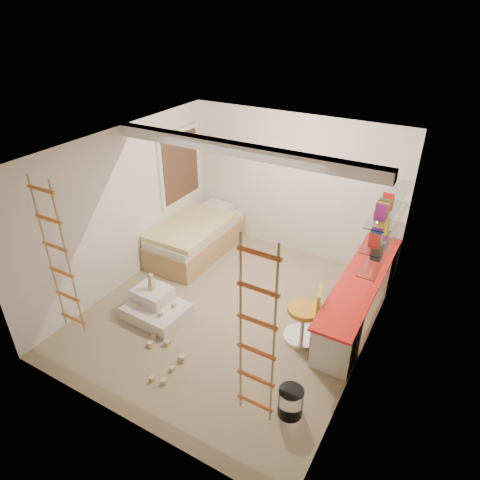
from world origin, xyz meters
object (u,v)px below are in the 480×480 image
Objects in this scene: swivel_chair at (305,320)px; play_platform at (156,306)px; bed at (196,237)px; desk at (359,296)px.

swivel_chair is 0.97× the size of play_platform.
play_platform is (0.51, -1.83, -0.17)m from bed.
bed reaches higher than play_platform.
swivel_chair is (-0.51, -0.83, -0.07)m from desk.
swivel_chair reaches higher than bed.
play_platform is at bearing -163.78° from swivel_chair.
play_platform is (-2.68, -1.47, -0.25)m from desk.
desk is 3.07m from play_platform.
desk is 3.22m from bed.
desk is 0.98m from swivel_chair.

